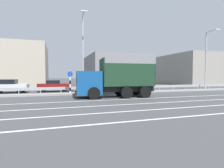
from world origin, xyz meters
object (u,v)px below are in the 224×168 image
object	(u,v)px
street_lamp_1	(83,50)
street_lamp_2	(207,58)
parked_car_3	(9,86)
median_road_sign	(70,82)
dump_truck	(106,84)
parked_car_6	(131,84)
parked_car_5	(95,85)
parked_car_4	(54,86)

from	to	relation	value
street_lamp_1	street_lamp_2	xyz separation A→B (m)	(16.82, 0.01, -0.20)
street_lamp_1	parked_car_3	size ratio (longest dim) A/B	2.13
median_road_sign	street_lamp_1	distance (m)	3.67
dump_truck	parked_car_6	distance (m)	9.99
street_lamp_2	parked_car_3	xyz separation A→B (m)	(-24.79, 4.20, -3.70)
median_road_sign	parked_car_6	size ratio (longest dim) A/B	0.60
street_lamp_1	parked_car_5	distance (m)	6.60
median_road_sign	parked_car_4	size ratio (longest dim) A/B	0.65
median_road_sign	street_lamp_1	bearing A→B (deg)	-0.76
parked_car_3	parked_car_4	size ratio (longest dim) A/B	1.03
street_lamp_1	parked_car_4	size ratio (longest dim) A/B	2.19
dump_truck	parked_car_5	size ratio (longest dim) A/B	1.62
street_lamp_2	street_lamp_1	bearing A→B (deg)	-179.96
dump_truck	parked_car_5	xyz separation A→B (m)	(0.77, 8.10, -0.46)
street_lamp_2	parked_car_4	bearing A→B (deg)	167.56
dump_truck	street_lamp_2	bearing A→B (deg)	-72.85
street_lamp_2	parked_car_5	distance (m)	15.66
dump_truck	street_lamp_2	distance (m)	15.92
parked_car_4	parked_car_5	distance (m)	5.44
median_road_sign	parked_car_3	bearing A→B (deg)	147.51
median_road_sign	parked_car_4	world-z (taller)	median_road_sign
dump_truck	median_road_sign	xyz separation A→B (m)	(-2.97, 3.34, 0.03)
parked_car_4	street_lamp_1	bearing A→B (deg)	34.40
parked_car_3	street_lamp_2	bearing A→B (deg)	82.65
parked_car_5	parked_car_6	bearing A→B (deg)	-94.10
median_road_sign	dump_truck	bearing A→B (deg)	-48.39
parked_car_5	parked_car_6	size ratio (longest dim) A/B	1.09
median_road_sign	parked_car_5	size ratio (longest dim) A/B	0.55
parked_car_3	parked_car_5	size ratio (longest dim) A/B	0.88
dump_truck	street_lamp_1	world-z (taller)	street_lamp_1
parked_car_4	parked_car_6	world-z (taller)	parked_car_4
parked_car_3	parked_car_5	xyz separation A→B (m)	(10.33, 0.56, 0.01)
street_lamp_1	street_lamp_2	size ratio (longest dim) A/B	1.05
parked_car_3	parked_car_4	world-z (taller)	parked_car_3
median_road_sign	parked_car_6	world-z (taller)	median_road_sign
parked_car_4	parked_car_6	distance (m)	10.71
dump_truck	parked_car_3	size ratio (longest dim) A/B	1.85
street_lamp_2	parked_car_5	size ratio (longest dim) A/B	1.77
parked_car_4	parked_car_5	world-z (taller)	parked_car_5
median_road_sign	parked_car_3	distance (m)	7.82
parked_car_3	parked_car_5	world-z (taller)	parked_car_5
street_lamp_1	parked_car_6	distance (m)	9.76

